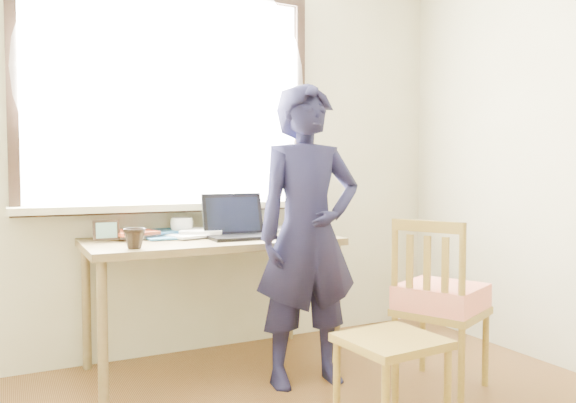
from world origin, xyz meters
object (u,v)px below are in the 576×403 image
desk (212,252)px  work_chair (391,351)px  mug_white (182,226)px  laptop (237,227)px  person (308,235)px  mug_dark (134,238)px  side_chair (440,300)px

desk → work_chair: (0.45, -1.10, -0.33)m
mug_white → work_chair: 1.52m
desk → laptop: bearing=-10.2°
desk → person: 0.61m
work_chair → person: (-0.06, 0.65, 0.45)m
mug_dark → person: bearing=-13.7°
mug_dark → work_chair: (0.93, -0.87, -0.46)m
mug_dark → desk: bearing=25.9°
laptop → mug_white: bearing=135.6°
laptop → mug_white: 0.36m
desk → laptop: laptop is taller
laptop → work_chair: 1.21m
mug_dark → person: size_ratio=0.07×
mug_dark → work_chair: bearing=-42.9°
work_chair → person: person is taller
desk → work_chair: size_ratio=3.27×
side_chair → person: 0.77m
desk → mug_white: mug_white is taller
side_chair → desk: bearing=139.1°
mug_white → work_chair: bearing=-67.3°
desk → person: size_ratio=0.88×
desk → mug_white: size_ratio=10.37×
side_chair → person: (-0.58, 0.39, 0.33)m
mug_dark → side_chair: size_ratio=0.12×
mug_white → desk: bearing=-63.9°
mug_white → person: size_ratio=0.08×
mug_dark → laptop: bearing=18.2°
laptop → person: 0.49m
laptop → desk: bearing=169.8°
mug_white → laptop: bearing=-44.4°
person → work_chair: bearing=-79.6°
laptop → person: size_ratio=0.23×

